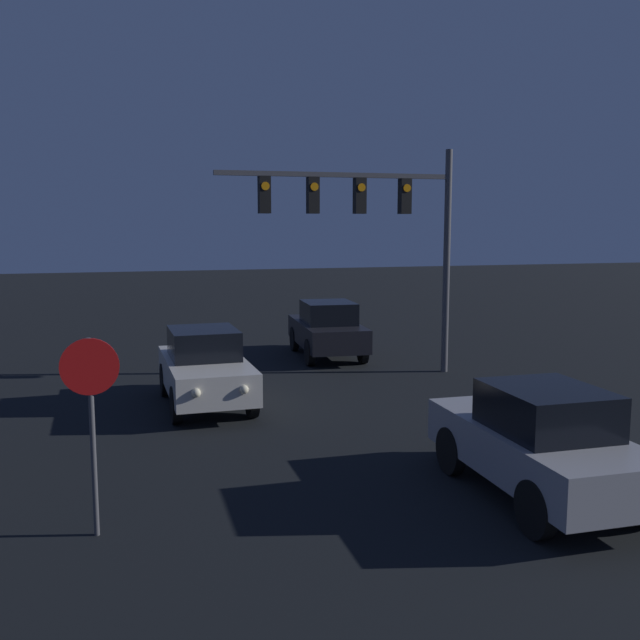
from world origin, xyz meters
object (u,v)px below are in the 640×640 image
object	(u,v)px
traffic_signal_mast	(375,216)
car_mid	(205,367)
car_far	(327,329)
car_near	(539,441)
stop_sign	(91,399)

from	to	relation	value
traffic_signal_mast	car_mid	bearing A→B (deg)	-158.12
car_far	traffic_signal_mast	size ratio (longest dim) A/B	0.66
car_near	traffic_signal_mast	distance (m)	9.19
car_mid	car_far	world-z (taller)	same
car_far	stop_sign	distance (m)	12.73
car_near	car_far	world-z (taller)	same
car_mid	traffic_signal_mast	world-z (taller)	traffic_signal_mast
car_mid	car_far	bearing A→B (deg)	-132.89
car_near	car_far	bearing A→B (deg)	89.62
car_mid	stop_sign	distance (m)	6.68
car_far	traffic_signal_mast	world-z (taller)	traffic_signal_mast
car_near	car_mid	xyz separation A→B (m)	(-4.02, 6.69, 0.00)
car_mid	car_far	distance (m)	6.33
car_mid	traffic_signal_mast	size ratio (longest dim) A/B	0.66
car_near	car_mid	world-z (taller)	same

